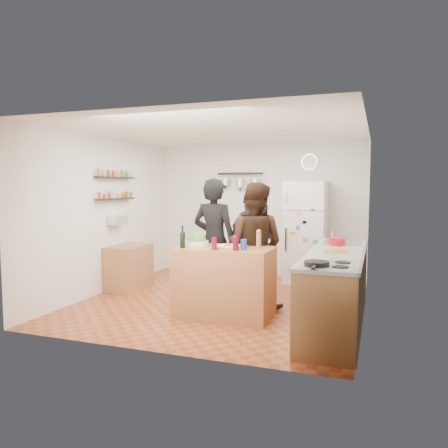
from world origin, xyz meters
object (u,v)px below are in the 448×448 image
at_px(skillet, 317,264).
at_px(prep_island, 224,282).
at_px(person_center, 254,246).
at_px(side_table, 129,267).
at_px(wine_bottle, 183,240).
at_px(pepper_mill, 259,241).
at_px(salt_canister, 244,245).
at_px(person_left, 214,241).
at_px(salad_bowl, 196,243).
at_px(counter_run, 336,289).
at_px(person_back, 252,244).
at_px(red_bowl, 337,242).
at_px(wall_clock, 310,162).
at_px(fridge, 306,232).

bearing_deg(skillet, prep_island, 143.21).
distance_m(prep_island, person_center, 0.71).
bearing_deg(side_table, wine_bottle, -36.53).
relative_size(pepper_mill, salt_canister, 1.48).
height_order(wine_bottle, person_left, person_left).
distance_m(person_center, side_table, 2.37).
xyz_separation_m(salad_bowl, counter_run, (1.85, 0.05, -0.49)).
distance_m(salad_bowl, person_center, 0.83).
bearing_deg(person_left, salad_bowl, 85.08).
height_order(person_center, person_back, person_center).
height_order(pepper_mill, person_back, person_back).
distance_m(salad_bowl, person_back, 1.10).
xyz_separation_m(person_back, counter_run, (1.35, -0.93, -0.38)).
relative_size(salad_bowl, red_bowl, 1.44).
relative_size(wine_bottle, salt_canister, 1.53).
xyz_separation_m(prep_island, salad_bowl, (-0.42, 0.05, 0.49)).
bearing_deg(wall_clock, pepper_mill, -94.88).
bearing_deg(person_center, pepper_mill, 118.51).
height_order(salad_bowl, person_back, person_back).
bearing_deg(salad_bowl, prep_island, -6.79).
bearing_deg(wine_bottle, counter_run, 9.31).
bearing_deg(fridge, wine_bottle, -114.25).
xyz_separation_m(prep_island, skillet, (1.33, -0.99, 0.49)).
relative_size(counter_run, wall_clock, 8.77).
relative_size(prep_island, fridge, 0.69).
distance_m(person_left, counter_run, 1.86).
bearing_deg(person_center, fridge, -95.93).
relative_size(person_center, red_bowl, 7.82).
height_order(salad_bowl, red_bowl, red_bowl).
distance_m(prep_island, red_bowl, 1.60).
bearing_deg(wall_clock, counter_run, -74.08).
bearing_deg(red_bowl, side_table, 175.49).
xyz_separation_m(salt_canister, counter_run, (1.13, 0.22, -0.53)).
bearing_deg(skillet, wall_clock, 99.91).
xyz_separation_m(person_center, wall_clock, (0.41, 2.22, 1.27)).
distance_m(wine_bottle, skillet, 1.99).
xyz_separation_m(prep_island, person_center, (0.26, 0.51, 0.43)).
height_order(salad_bowl, wine_bottle, wine_bottle).
height_order(red_bowl, fridge, fridge).
xyz_separation_m(salt_canister, side_table, (-2.31, 1.02, -0.61)).
distance_m(salad_bowl, salt_canister, 0.74).
bearing_deg(person_left, pepper_mill, 156.45).
xyz_separation_m(person_left, person_back, (0.41, 0.53, -0.08)).
distance_m(salt_canister, person_back, 1.17).
distance_m(wine_bottle, salt_canister, 0.81).
bearing_deg(person_center, prep_island, 68.90).
bearing_deg(person_center, wine_bottle, 50.00).
height_order(salt_canister, red_bowl, salt_canister).
distance_m(pepper_mill, skillet, 1.37).
bearing_deg(person_back, prep_island, 114.14).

